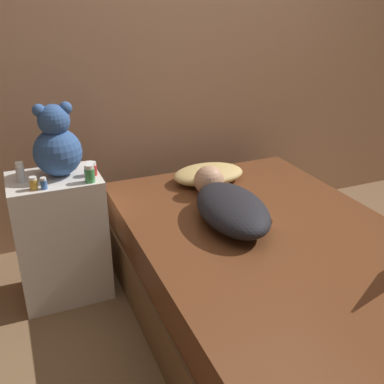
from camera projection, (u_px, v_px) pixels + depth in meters
The scene contains 12 objects.
ground_plane at pixel (266, 316), 2.43m from camera, with size 12.00×12.00×0.00m, color brown.
wall_back at pixel (179, 42), 2.95m from camera, with size 8.00×0.06×2.60m.
bed at pixel (269, 277), 2.32m from camera, with size 1.31×1.95×0.51m.
nightstand at pixel (61, 237), 2.49m from camera, with size 0.47×0.36×0.72m.
pillow at pixel (208, 174), 2.80m from camera, with size 0.45×0.31×0.10m.
person_lying at pixel (229, 204), 2.33m from camera, with size 0.40×0.78×0.18m.
teddy_bear at pixel (57, 145), 2.31m from camera, with size 0.25×0.25×0.38m.
bottle_amber at pixel (33, 183), 2.19m from camera, with size 0.04×0.04×0.07m.
bottle_green at pixel (90, 174), 2.27m from camera, with size 0.05×0.05×0.09m.
bottle_clear at pixel (20, 172), 2.27m from camera, with size 0.04×0.04×0.10m.
bottle_blue at pixel (44, 183), 2.19m from camera, with size 0.03×0.03×0.06m.
bottle_red at pixel (92, 169), 2.36m from camera, with size 0.05×0.05×0.07m.
Camera 1 is at (-1.13, -1.64, 1.60)m, focal length 42.00 mm.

